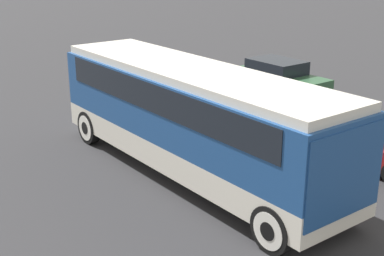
% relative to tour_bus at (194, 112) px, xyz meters
% --- Properties ---
extents(ground_plane, '(120.00, 120.00, 0.00)m').
position_rel_tour_bus_xyz_m(ground_plane, '(-0.10, 0.00, -1.87)').
color(ground_plane, '#2D2D30').
extents(tour_bus, '(10.27, 2.57, 3.09)m').
position_rel_tour_bus_xyz_m(tour_bus, '(0.00, 0.00, 0.00)').
color(tour_bus, silver).
rests_on(tour_bus, ground_plane).
extents(parked_car_near, '(4.43, 1.92, 1.51)m').
position_rel_tour_bus_xyz_m(parked_car_near, '(-4.71, 8.21, -1.11)').
color(parked_car_near, '#2D5638').
rests_on(parked_car_near, ground_plane).
extents(parked_car_mid, '(4.42, 1.83, 1.40)m').
position_rel_tour_bus_xyz_m(parked_car_mid, '(1.94, 4.69, -1.17)').
color(parked_car_mid, maroon).
rests_on(parked_car_mid, ground_plane).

